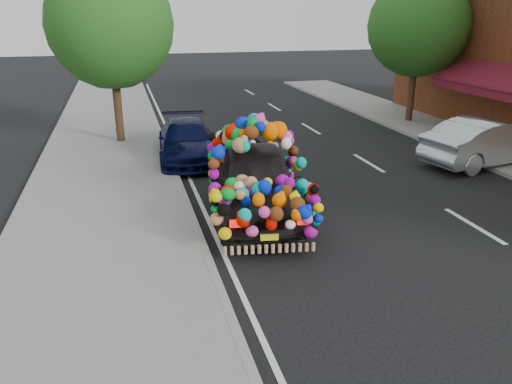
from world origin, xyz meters
TOP-DOWN VIEW (x-y plane):
  - ground at (0.00, 0.00)m, footprint 100.00×100.00m
  - sidewalk at (-4.30, 0.00)m, footprint 4.00×60.00m
  - kerb at (-2.35, 0.00)m, footprint 0.15×60.00m
  - lane_markings at (3.60, 0.00)m, footprint 6.00×50.00m
  - tree_near_sidewalk at (-3.80, 9.50)m, footprint 4.20×4.20m
  - tree_far_b at (8.00, 10.00)m, footprint 4.00×4.00m
  - plush_art_car at (-0.84, 1.92)m, footprint 2.95×5.10m
  - navy_sedan at (-1.80, 6.89)m, footprint 2.03×4.30m
  - silver_hatchback at (7.00, 3.96)m, footprint 4.50×2.30m

SIDE VIEW (x-z plane):
  - ground at x=0.00m, z-range 0.00..0.00m
  - lane_markings at x=3.60m, z-range 0.00..0.01m
  - sidewalk at x=-4.30m, z-range 0.00..0.12m
  - kerb at x=-2.35m, z-range 0.00..0.13m
  - navy_sedan at x=-1.80m, z-range 0.00..1.21m
  - silver_hatchback at x=7.00m, z-range 0.00..1.41m
  - plush_art_car at x=-0.84m, z-range 0.03..2.25m
  - tree_far_b at x=8.00m, z-range 0.94..6.84m
  - tree_near_sidewalk at x=-3.80m, z-range 0.96..7.09m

